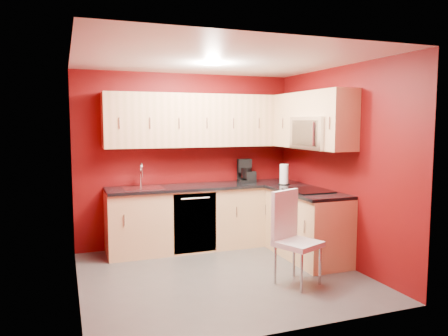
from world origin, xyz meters
TOP-DOWN VIEW (x-y plane):
  - floor at (0.00, 0.00)m, footprint 3.20×3.20m
  - ceiling at (0.00, 0.00)m, footprint 3.20×3.20m
  - wall_back at (0.00, 1.50)m, footprint 3.20×0.00m
  - wall_front at (0.00, -1.50)m, footprint 3.20×0.00m
  - wall_left at (-1.60, 0.00)m, footprint 0.00×3.00m
  - wall_right at (1.60, 0.00)m, footprint 0.00×3.00m
  - base_cabinets_back at (0.20, 1.20)m, footprint 2.80×0.60m
  - base_cabinets_right at (1.30, 0.25)m, footprint 0.60×1.30m
  - countertop_back at (0.20, 1.19)m, footprint 2.80×0.63m
  - countertop_right at (1.29, 0.23)m, footprint 0.63×1.27m
  - upper_cabinets_back at (0.20, 1.32)m, footprint 2.80×0.35m
  - upper_cabinets_right at (1.42, 0.44)m, footprint 0.35×1.55m
  - microwave at (1.39, 0.20)m, footprint 0.42×0.76m
  - cooktop at (1.28, 0.20)m, footprint 0.50×0.55m
  - sink at (-0.70, 1.20)m, footprint 0.52×0.42m
  - dishwasher_front at (-0.05, 0.91)m, footprint 0.60×0.02m
  - downlight at (0.00, 0.30)m, footprint 0.20×0.20m
  - coffee_maker at (0.86, 1.29)m, footprint 0.24×0.29m
  - napkin_holder at (0.92, 1.24)m, footprint 0.18×0.18m
  - paper_towel at (1.27, 0.85)m, footprint 0.17×0.17m
  - dining_chair at (0.70, -0.55)m, footprint 0.56×0.57m

SIDE VIEW (x-z plane):
  - floor at x=0.00m, z-range 0.00..0.00m
  - base_cabinets_back at x=0.20m, z-range 0.00..0.87m
  - base_cabinets_right at x=1.30m, z-range 0.00..0.87m
  - dishwasher_front at x=-0.05m, z-range 0.03..0.84m
  - dining_chair at x=0.70m, z-range 0.00..1.04m
  - countertop_back at x=0.20m, z-range 0.87..0.91m
  - countertop_right at x=1.29m, z-range 0.87..0.91m
  - cooktop at x=1.28m, z-range 0.91..0.92m
  - sink at x=-0.70m, z-range 0.77..1.12m
  - napkin_holder at x=0.92m, z-range 0.91..1.07m
  - paper_towel at x=1.27m, z-range 0.91..1.20m
  - coffee_maker at x=0.86m, z-range 0.91..1.25m
  - wall_back at x=0.00m, z-range -0.35..2.85m
  - wall_front at x=0.00m, z-range -0.35..2.85m
  - wall_left at x=-1.60m, z-range -0.25..2.75m
  - wall_right at x=1.60m, z-range -0.25..2.75m
  - microwave at x=1.39m, z-range 1.45..1.87m
  - upper_cabinets_back at x=0.20m, z-range 1.45..2.20m
  - upper_cabinets_right at x=1.42m, z-range 1.51..2.26m
  - downlight at x=0.00m, z-range 2.48..2.49m
  - ceiling at x=0.00m, z-range 2.50..2.50m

